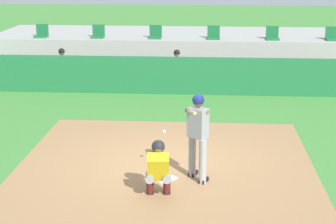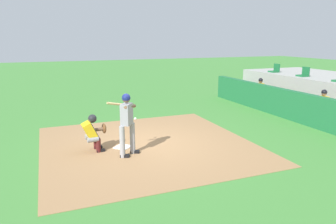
{
  "view_description": "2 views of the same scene",
  "coord_description": "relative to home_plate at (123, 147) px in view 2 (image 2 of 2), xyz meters",
  "views": [
    {
      "loc": [
        0.85,
        -11.38,
        4.43
      ],
      "look_at": [
        0.0,
        0.7,
        1.0
      ],
      "focal_mm": 59.69,
      "sensor_mm": 36.0,
      "label": 1
    },
    {
      "loc": [
        9.03,
        -2.86,
        3.28
      ],
      "look_at": [
        0.0,
        0.7,
        1.0
      ],
      "focal_mm": 33.58,
      "sensor_mm": 36.0,
      "label": 2
    }
  ],
  "objects": [
    {
      "name": "ground_plane",
      "position": [
        0.0,
        0.8,
        -0.02
      ],
      "size": [
        80.0,
        80.0,
        0.0
      ],
      "primitive_type": "plane",
      "color": "#428438"
    },
    {
      "name": "dirt_infield",
      "position": [
        0.0,
        0.8,
        -0.02
      ],
      "size": [
        6.4,
        6.4,
        0.01
      ],
      "primitive_type": "cube",
      "color": "#9E754C",
      "rests_on": "ground"
    },
    {
      "name": "home_plate",
      "position": [
        0.0,
        0.0,
        0.0
      ],
      "size": [
        0.62,
        0.62,
        0.02
      ],
      "primitive_type": "cube",
      "rotation": [
        0.0,
        0.0,
        0.79
      ],
      "color": "white",
      "rests_on": "dirt_infield"
    },
    {
      "name": "batter_at_plate",
      "position": [
        0.69,
        -0.01,
        1.01
      ],
      "size": [
        0.52,
        0.91,
        1.8
      ],
      "color": "#99999E",
      "rests_on": "ground"
    },
    {
      "name": "catcher_crouched",
      "position": [
        -0.02,
        -0.86,
        0.59
      ],
      "size": [
        0.51,
        1.66,
        1.13
      ],
      "color": "gray",
      "rests_on": "ground"
    },
    {
      "name": "dugout_wall",
      "position": [
        0.0,
        7.3,
        0.58
      ],
      "size": [
        13.0,
        0.3,
        1.2
      ],
      "primitive_type": "cube",
      "color": "#1E6638",
      "rests_on": "ground"
    },
    {
      "name": "dugout_bench",
      "position": [
        0.0,
        8.3,
        0.2
      ],
      "size": [
        11.8,
        0.44,
        0.45
      ],
      "primitive_type": "cube",
      "color": "olive",
      "rests_on": "ground"
    },
    {
      "name": "dugout_player_0",
      "position": [
        -4.17,
        8.14,
        0.65
      ],
      "size": [
        0.49,
        0.7,
        1.3
      ],
      "color": "#939399",
      "rests_on": "ground"
    },
    {
      "name": "dugout_player_1",
      "position": [
        -0.17,
        8.14,
        0.65
      ],
      "size": [
        0.49,
        0.7,
        1.3
      ],
      "color": "#939399",
      "rests_on": "ground"
    },
    {
      "name": "stadium_seat_0",
      "position": [
        -5.42,
        10.18,
        1.51
      ],
      "size": [
        0.46,
        0.46,
        0.48
      ],
      "color": "#196033",
      "rests_on": "stands_platform"
    },
    {
      "name": "stadium_seat_1",
      "position": [
        -3.25,
        10.18,
        1.51
      ],
      "size": [
        0.46,
        0.46,
        0.48
      ],
      "color": "#196033",
      "rests_on": "stands_platform"
    }
  ]
}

